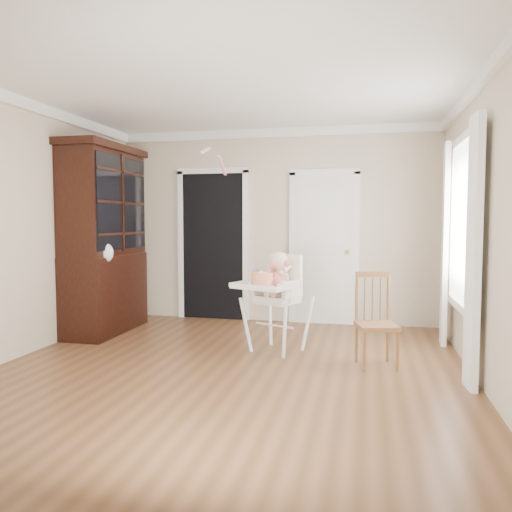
% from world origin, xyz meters
% --- Properties ---
extents(floor, '(5.00, 5.00, 0.00)m').
position_xyz_m(floor, '(0.00, 0.00, 0.00)').
color(floor, '#56371D').
rests_on(floor, ground).
extents(ceiling, '(5.00, 5.00, 0.00)m').
position_xyz_m(ceiling, '(0.00, 0.00, 2.70)').
color(ceiling, white).
rests_on(ceiling, wall_back).
extents(wall_back, '(4.50, 0.00, 4.50)m').
position_xyz_m(wall_back, '(0.00, 2.50, 1.35)').
color(wall_back, '#C4B399').
rests_on(wall_back, floor).
extents(wall_left, '(0.00, 5.00, 5.00)m').
position_xyz_m(wall_left, '(-2.25, 0.00, 1.35)').
color(wall_left, '#C4B399').
rests_on(wall_left, floor).
extents(wall_right, '(0.00, 5.00, 5.00)m').
position_xyz_m(wall_right, '(2.25, 0.00, 1.35)').
color(wall_right, '#C4B399').
rests_on(wall_right, floor).
extents(crown_molding, '(4.50, 5.00, 0.12)m').
position_xyz_m(crown_molding, '(0.00, 0.00, 2.64)').
color(crown_molding, white).
rests_on(crown_molding, ceiling).
extents(doorway, '(1.06, 0.05, 2.22)m').
position_xyz_m(doorway, '(-0.90, 2.48, 1.11)').
color(doorway, black).
rests_on(doorway, wall_back).
extents(closet_door, '(0.96, 0.09, 2.13)m').
position_xyz_m(closet_door, '(0.70, 2.48, 1.02)').
color(closet_door, white).
rests_on(closet_door, wall_back).
extents(window_right, '(0.13, 1.84, 2.30)m').
position_xyz_m(window_right, '(2.18, 0.80, 1.29)').
color(window_right, white).
rests_on(window_right, wall_right).
extents(high_chair, '(0.86, 0.94, 1.08)m').
position_xyz_m(high_chair, '(0.33, 0.87, 0.66)').
color(high_chair, white).
rests_on(high_chair, floor).
extents(baby, '(0.30, 0.32, 0.51)m').
position_xyz_m(baby, '(0.34, 0.89, 0.83)').
color(baby, beige).
rests_on(baby, high_chair).
extents(cake, '(0.30, 0.30, 0.14)m').
position_xyz_m(cake, '(0.22, 0.64, 0.81)').
color(cake, silver).
rests_on(cake, high_chair).
extents(sippy_cup, '(0.08, 0.08, 0.19)m').
position_xyz_m(sippy_cup, '(0.10, 0.87, 0.82)').
color(sippy_cup, pink).
rests_on(sippy_cup, high_chair).
extents(china_cabinet, '(0.63, 1.41, 2.37)m').
position_xyz_m(china_cabinet, '(-1.99, 1.34, 1.19)').
color(china_cabinet, black).
rests_on(china_cabinet, floor).
extents(dining_chair, '(0.45, 0.45, 0.91)m').
position_xyz_m(dining_chair, '(1.38, 0.53, 0.43)').
color(dining_chair, brown).
rests_on(dining_chair, floor).
extents(streamer, '(0.08, 0.49, 0.15)m').
position_xyz_m(streamer, '(-0.52, 1.04, 2.22)').
color(streamer, pink).
rests_on(streamer, ceiling).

